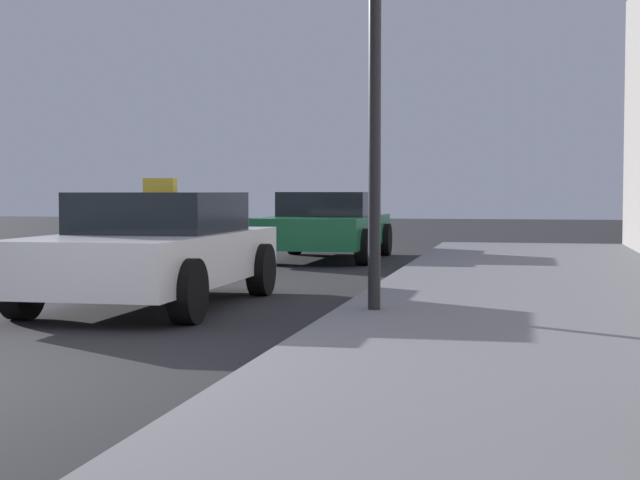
{
  "coord_description": "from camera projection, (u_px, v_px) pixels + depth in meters",
  "views": [
    {
      "loc": [
        3.78,
        -5.91,
        1.28
      ],
      "look_at": [
        2.59,
        -0.22,
        0.99
      ],
      "focal_mm": 54.9,
      "sensor_mm": 36.0,
      "label": 1
    }
  ],
  "objects": [
    {
      "name": "sidewalk",
      "position": [
        561.0,
        395.0,
        5.8
      ],
      "size": [
        4.0,
        32.0,
        0.15
      ],
      "primitive_type": "cube",
      "color": "slate",
      "rests_on": "ground_plane"
    },
    {
      "name": "car_white",
      "position": [
        155.0,
        248.0,
        10.91
      ],
      "size": [
        1.96,
        4.18,
        1.43
      ],
      "rotation": [
        0.0,
        0.0,
        3.14
      ],
      "color": "white",
      "rests_on": "ground_plane"
    },
    {
      "name": "car_green",
      "position": [
        327.0,
        225.0,
        18.44
      ],
      "size": [
        2.07,
        4.14,
        1.27
      ],
      "rotation": [
        0.0,
        0.0,
        3.14
      ],
      "color": "#196638",
      "rests_on": "ground_plane"
    }
  ]
}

